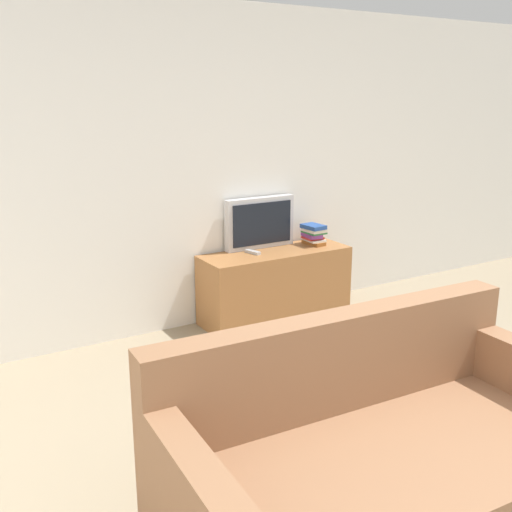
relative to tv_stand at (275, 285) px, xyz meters
name	(u,v)px	position (x,y,z in m)	size (l,w,h in m)	color
wall_back	(217,168)	(-0.41, 0.27, 1.00)	(9.00, 0.06, 2.60)	white
tv_stand	(275,285)	(0.00, 0.00, 0.00)	(1.31, 0.44, 0.60)	#9E6638
television	(260,223)	(-0.05, 0.18, 0.52)	(0.65, 0.09, 0.44)	silver
couch	(381,465)	(-0.99, -2.41, -0.02)	(2.04, 1.08, 0.89)	#8C6042
book_stack	(313,234)	(0.42, 0.03, 0.40)	(0.17, 0.22, 0.18)	#995623
remote_on_stand	(253,252)	(-0.20, 0.04, 0.31)	(0.08, 0.15, 0.02)	#B7B7B7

